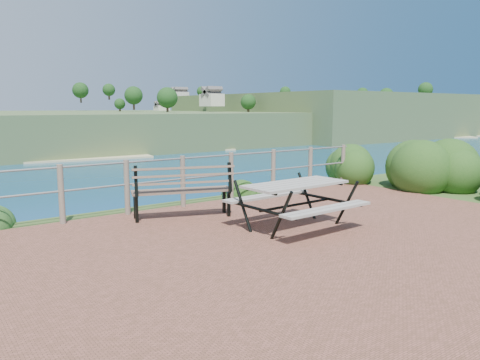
% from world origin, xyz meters
% --- Properties ---
extents(ground, '(10.00, 7.00, 0.12)m').
position_xyz_m(ground, '(0.00, 0.00, 0.00)').
color(ground, brown).
rests_on(ground, ground).
extents(safety_railing, '(9.40, 0.10, 1.00)m').
position_xyz_m(safety_railing, '(0.00, 3.35, 0.57)').
color(safety_railing, '#6B5B4C').
rests_on(safety_railing, ground).
extents(distant_bay, '(290.00, 232.36, 24.00)m').
position_xyz_m(distant_bay, '(173.07, 202.61, -1.52)').
color(distant_bay, '#3E6030').
rests_on(distant_bay, ground).
extents(picnic_table, '(1.76, 1.51, 0.74)m').
position_xyz_m(picnic_table, '(0.65, 0.85, 0.47)').
color(picnic_table, '#A19B90').
rests_on(picnic_table, ground).
extents(park_bench, '(1.78, 0.99, 0.98)m').
position_xyz_m(park_bench, '(-0.46, 2.57, 0.65)').
color(park_bench, brown).
rests_on(park_bench, ground).
extents(shrub_right_front, '(1.60, 1.60, 2.26)m').
position_xyz_m(shrub_right_front, '(5.73, 1.62, 0.00)').
color(shrub_right_front, '#194414').
rests_on(shrub_right_front, ground).
extents(shrub_right_edge, '(1.22, 1.22, 1.73)m').
position_xyz_m(shrub_right_edge, '(4.93, 3.62, 0.00)').
color(shrub_right_edge, '#194414').
rests_on(shrub_right_edge, ground).
extents(shrub_lip_west, '(0.80, 0.80, 0.55)m').
position_xyz_m(shrub_lip_west, '(-3.16, 3.96, 0.00)').
color(shrub_lip_west, '#284F1D').
rests_on(shrub_lip_west, ground).
extents(shrub_lip_east, '(0.74, 0.74, 0.46)m').
position_xyz_m(shrub_lip_east, '(1.87, 4.00, 0.00)').
color(shrub_lip_east, '#194414').
rests_on(shrub_lip_east, ground).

